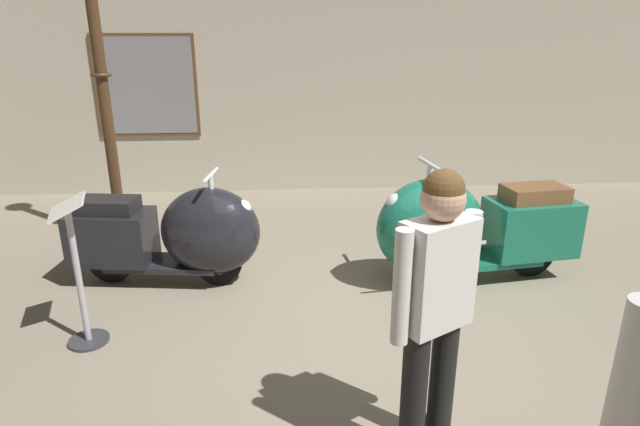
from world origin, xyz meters
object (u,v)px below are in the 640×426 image
at_px(scooter_1, 461,229).
at_px(visitor_0, 435,301).
at_px(scooter_0, 181,234).
at_px(lamppost, 99,61).
at_px(info_stanchion, 80,285).

height_order(scooter_1, visitor_0, visitor_0).
bearing_deg(scooter_1, scooter_0, -11.12).
xyz_separation_m(scooter_1, visitor_0, (-0.80, -1.93, 0.39)).
distance_m(scooter_1, visitor_0, 2.13).
xyz_separation_m(scooter_0, visitor_0, (1.60, -2.08, 0.43)).
relative_size(lamppost, info_stanchion, 3.02).
height_order(scooter_1, lamppost, lamppost).
bearing_deg(scooter_1, info_stanchion, 6.88).
height_order(visitor_0, info_stanchion, visitor_0).
bearing_deg(lamppost, scooter_1, -19.15).
bearing_deg(scooter_0, visitor_0, -45.18).
distance_m(scooter_0, info_stanchion, 1.04).
relative_size(scooter_1, lamppost, 0.57).
height_order(scooter_0, visitor_0, visitor_0).
bearing_deg(scooter_1, visitor_0, 59.80).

